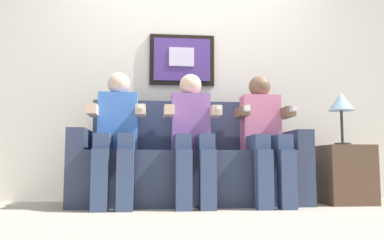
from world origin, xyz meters
name	(u,v)px	position (x,y,z in m)	size (l,w,h in m)	color
ground_plane	(194,209)	(0.00, 0.00, 0.00)	(5.67, 5.67, 0.00)	#9E9384
back_wall_assembly	(186,66)	(0.00, 0.76, 1.30)	(4.36, 0.10, 2.60)	silver
couch	(190,167)	(0.00, 0.33, 0.31)	(1.96, 0.58, 0.90)	#333D56
person_on_left	(117,131)	(-0.61, 0.16, 0.61)	(0.46, 0.56, 1.11)	#3F72CC
person_in_middle	(192,132)	(0.00, 0.16, 0.61)	(0.46, 0.56, 1.11)	#8C59A5
person_on_right	(264,132)	(0.61, 0.16, 0.61)	(0.46, 0.56, 1.11)	pink
side_table_right	(345,175)	(1.33, 0.22, 0.25)	(0.40, 0.40, 0.50)	brown
table_lamp	(341,104)	(1.30, 0.18, 0.86)	(0.22, 0.22, 0.46)	#333338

